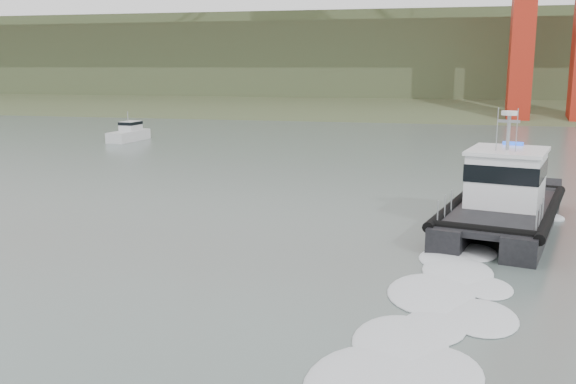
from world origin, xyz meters
name	(u,v)px	position (x,y,z in m)	size (l,w,h in m)	color
ground	(196,311)	(0.00, 0.00, 0.00)	(400.00, 400.00, 0.00)	#4E5D59
headlands	(406,69)	(0.00, 125.50, 7.05)	(500.00, 105.36, 27.12)	#344527
patrol_boat	(504,198)	(10.77, 13.74, 1.49)	(7.17, 12.96, 5.95)	black
motorboat	(129,133)	(-24.49, 43.70, 0.79)	(2.38, 5.93, 3.19)	silver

